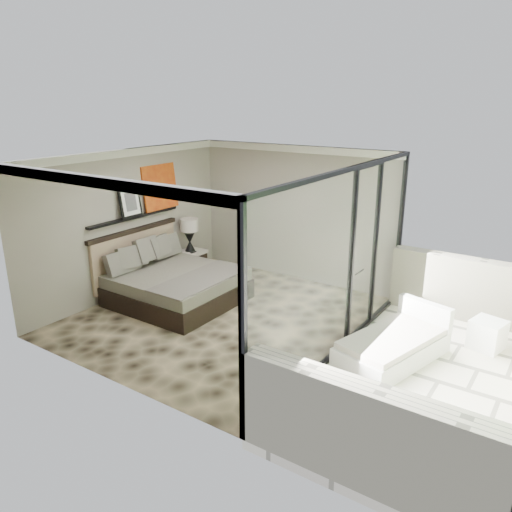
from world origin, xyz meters
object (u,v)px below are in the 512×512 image
Objects in this scene: bed at (173,283)px; lounger at (395,345)px; nightstand at (193,262)px; table_lamp at (189,230)px; ottoman at (487,334)px.

lounger is (4.24, 0.21, -0.14)m from bed.
nightstand is 0.73m from table_lamp.
table_lamp is 0.37× the size of lounger.
table_lamp reaches higher than lounger.
lounger is at bearing -15.50° from nightstand.
nightstand is 5.10m from lounger.
bed is 4.81× the size of ottoman.
ottoman is at bearing 61.13° from lounger.
bed is at bearing -162.34° from lounger.
table_lamp is 1.57× the size of ottoman.
bed is 3.06× the size of table_lamp.
bed is at bearing -64.77° from nightstand.
bed reaches higher than ottoman.
ottoman is (5.31, 1.33, -0.13)m from bed.
bed is 1.55m from nightstand.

